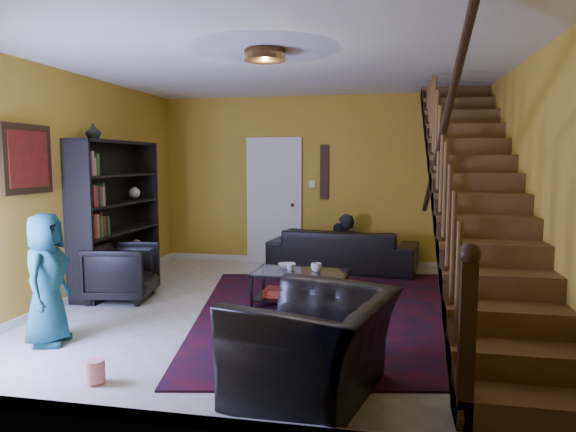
% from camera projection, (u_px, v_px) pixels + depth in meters
% --- Properties ---
extents(floor, '(5.50, 5.50, 0.00)m').
position_uv_depth(floor, '(282.00, 309.00, 6.00)').
color(floor, beige).
rests_on(floor, ground).
extents(room, '(5.50, 5.50, 5.50)m').
position_uv_depth(room, '(212.00, 276.00, 7.55)').
color(room, gold).
rests_on(room, ground).
extents(staircase, '(0.95, 5.02, 3.18)m').
position_uv_depth(staircase, '(477.00, 192.00, 5.45)').
color(staircase, brown).
rests_on(staircase, floor).
extents(bookshelf, '(0.35, 1.80, 2.00)m').
position_uv_depth(bookshelf, '(117.00, 218.00, 6.94)').
color(bookshelf, black).
rests_on(bookshelf, floor).
extents(door, '(0.82, 0.05, 2.05)m').
position_uv_depth(door, '(274.00, 203.00, 8.69)').
color(door, silver).
rests_on(door, floor).
extents(framed_picture, '(0.04, 0.74, 0.74)m').
position_uv_depth(framed_picture, '(27.00, 159.00, 5.43)').
color(framed_picture, maroon).
rests_on(framed_picture, room).
extents(wall_hanging, '(0.14, 0.03, 0.90)m').
position_uv_depth(wall_hanging, '(324.00, 172.00, 8.47)').
color(wall_hanging, black).
rests_on(wall_hanging, room).
extents(ceiling_fixture, '(0.40, 0.40, 0.10)m').
position_uv_depth(ceiling_fixture, '(265.00, 56.00, 4.93)').
color(ceiling_fixture, '#3F2814').
rests_on(ceiling_fixture, room).
extents(rug, '(4.17, 4.57, 0.02)m').
position_uv_depth(rug, '(354.00, 313.00, 5.82)').
color(rug, '#3F0B16').
rests_on(rug, floor).
extents(sofa, '(2.38, 1.18, 0.67)m').
position_uv_depth(sofa, '(343.00, 250.00, 8.12)').
color(sofa, black).
rests_on(sofa, floor).
extents(armchair_left, '(0.88, 0.86, 0.71)m').
position_uv_depth(armchair_left, '(122.00, 272.00, 6.40)').
color(armchair_left, black).
rests_on(armchair_left, floor).
extents(armchair_right, '(1.30, 1.40, 0.76)m').
position_uv_depth(armchair_right, '(314.00, 345.00, 3.77)').
color(armchair_right, black).
rests_on(armchair_right, floor).
extents(person_adult_a, '(0.53, 0.39, 1.35)m').
position_uv_depth(person_adult_a, '(345.00, 256.00, 8.17)').
color(person_adult_a, black).
rests_on(person_adult_a, sofa).
extents(person_adult_b, '(0.60, 0.48, 1.20)m').
position_uv_depth(person_adult_b, '(338.00, 260.00, 8.20)').
color(person_adult_b, black).
rests_on(person_adult_b, sofa).
extents(person_child, '(0.51, 0.68, 1.25)m').
position_uv_depth(person_child, '(46.00, 279.00, 4.82)').
color(person_child, '#194F61').
rests_on(person_child, armchair_left).
extents(coffee_table, '(1.15, 0.72, 0.43)m').
position_uv_depth(coffee_table, '(301.00, 287.00, 6.10)').
color(coffee_table, black).
rests_on(coffee_table, floor).
extents(cup_a, '(0.14, 0.14, 0.10)m').
position_uv_depth(cup_a, '(316.00, 267.00, 6.08)').
color(cup_a, '#999999').
rests_on(cup_a, coffee_table).
extents(cup_b, '(0.10, 0.10, 0.09)m').
position_uv_depth(cup_b, '(290.00, 267.00, 6.12)').
color(cup_b, '#999999').
rests_on(cup_b, coffee_table).
extents(bowl, '(0.27, 0.27, 0.05)m').
position_uv_depth(bowl, '(287.00, 266.00, 6.29)').
color(bowl, '#999999').
rests_on(bowl, coffee_table).
extents(vase, '(0.18, 0.18, 0.19)m').
position_uv_depth(vase, '(93.00, 131.00, 6.33)').
color(vase, '#999999').
rests_on(vase, bookshelf).
extents(popcorn_bucket, '(0.16, 0.16, 0.17)m').
position_uv_depth(popcorn_bucket, '(95.00, 371.00, 3.99)').
color(popcorn_bucket, red).
rests_on(popcorn_bucket, rug).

